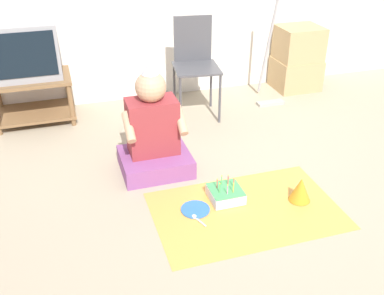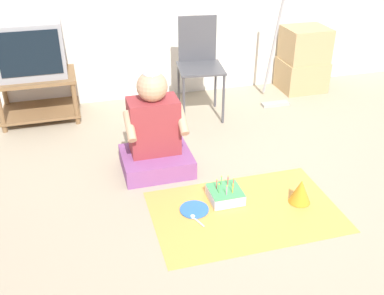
# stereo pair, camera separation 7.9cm
# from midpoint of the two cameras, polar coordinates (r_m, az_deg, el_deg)

# --- Properties ---
(ground_plane) EXTENTS (16.00, 16.00, 0.00)m
(ground_plane) POSITION_cam_midpoint_polar(r_m,az_deg,el_deg) (3.11, 13.65, -8.33)
(ground_plane) COLOR tan
(tv_stand) EXTENTS (0.71, 0.49, 0.43)m
(tv_stand) POSITION_cam_midpoint_polar(r_m,az_deg,el_deg) (4.42, -18.46, 6.57)
(tv_stand) COLOR olive
(tv_stand) RESTS_ON ground_plane
(tv) EXTENTS (0.58, 0.40, 0.49)m
(tv) POSITION_cam_midpoint_polar(r_m,az_deg,el_deg) (4.30, -19.33, 11.73)
(tv) COLOR #99999E
(tv) RESTS_ON tv_stand
(folding_chair) EXTENTS (0.45, 0.46, 0.91)m
(folding_chair) POSITION_cam_midpoint_polar(r_m,az_deg,el_deg) (4.23, 1.46, 11.11)
(folding_chair) COLOR #4C4C51
(folding_chair) RESTS_ON ground_plane
(cardboard_box_stack) EXTENTS (0.46, 0.41, 0.67)m
(cardboard_box_stack) POSITION_cam_midpoint_polar(r_m,az_deg,el_deg) (5.02, 14.39, 10.73)
(cardboard_box_stack) COLOR tan
(cardboard_box_stack) RESTS_ON ground_plane
(dust_mop) EXTENTS (0.28, 0.35, 1.19)m
(dust_mop) POSITION_cam_midpoint_polar(r_m,az_deg,el_deg) (4.59, 10.95, 9.61)
(dust_mop) COLOR #B2ADA3
(dust_mop) RESTS_ON ground_plane
(person_seated) EXTENTS (0.52, 0.45, 0.85)m
(person_seated) POSITION_cam_midpoint_polar(r_m,az_deg,el_deg) (3.37, -4.09, 1.71)
(person_seated) COLOR #8C4C8C
(person_seated) RESTS_ON ground_plane
(party_cloth) EXTENTS (1.25, 0.80, 0.01)m
(party_cloth) POSITION_cam_midpoint_polar(r_m,az_deg,el_deg) (3.07, 7.50, -8.02)
(party_cloth) COLOR #EFA84C
(party_cloth) RESTS_ON ground_plane
(birthday_cake) EXTENTS (0.22, 0.22, 0.16)m
(birthday_cake) POSITION_cam_midpoint_polar(r_m,az_deg,el_deg) (3.14, 4.95, -5.95)
(birthday_cake) COLOR white
(birthday_cake) RESTS_ON party_cloth
(party_hat_blue) EXTENTS (0.15, 0.15, 0.17)m
(party_hat_blue) POSITION_cam_midpoint_polar(r_m,az_deg,el_deg) (3.18, 14.32, -5.41)
(party_hat_blue) COLOR gold
(party_hat_blue) RESTS_ON party_cloth
(paper_plate) EXTENTS (0.20, 0.20, 0.01)m
(paper_plate) POSITION_cam_midpoint_polar(r_m,az_deg,el_deg) (3.05, 1.04, -7.87)
(paper_plate) COLOR blue
(paper_plate) RESTS_ON party_cloth
(plastic_spoon_near) EXTENTS (0.07, 0.14, 0.01)m
(plastic_spoon_near) POSITION_cam_midpoint_polar(r_m,az_deg,el_deg) (2.98, 1.05, -8.92)
(plastic_spoon_near) COLOR white
(plastic_spoon_near) RESTS_ON party_cloth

